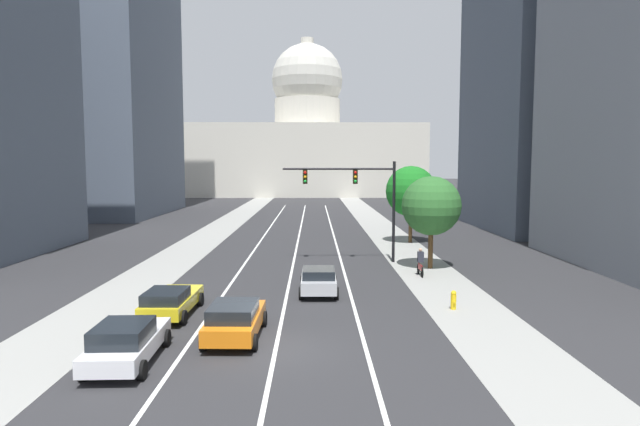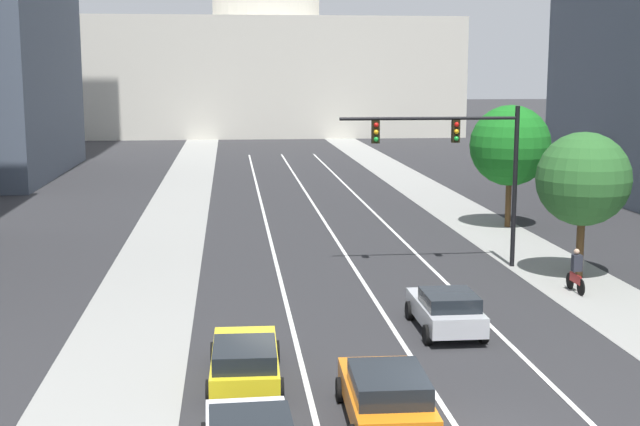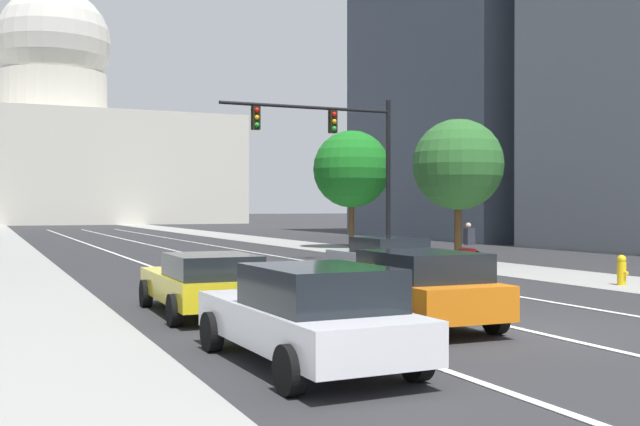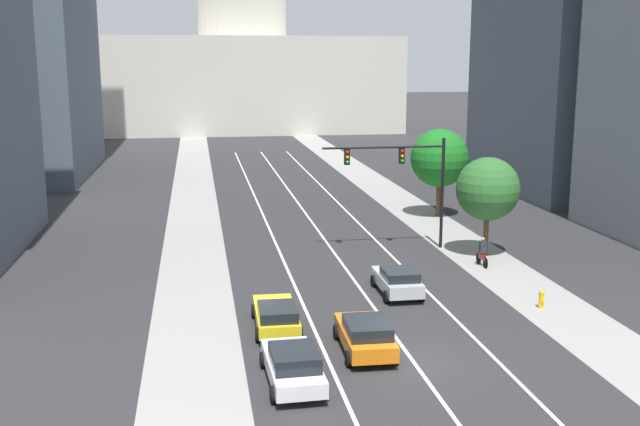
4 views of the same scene
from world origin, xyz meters
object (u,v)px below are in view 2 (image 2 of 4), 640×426
Objects in this scene: car_orange at (386,395)px; street_tree_mid_right at (583,179)px; traffic_signal_mast at (462,153)px; car_yellow at (245,359)px; car_silver at (446,310)px; capitol_building at (267,51)px; cyclist at (576,271)px; street_tree_far_right at (510,146)px.

street_tree_mid_right is (10.72, 14.19, 3.33)m from car_orange.
traffic_signal_mast is 5.10m from street_tree_mid_right.
car_orange is 0.74× the size of street_tree_mid_right.
car_silver reaches higher than car_yellow.
car_silver is at bearing -107.72° from traffic_signal_mast.
capitol_building is at bearing 95.92° from street_tree_mid_right.
capitol_building is 98.96m from car_yellow.
car_silver is at bearing 124.68° from cyclist.
street_tree_far_right is (8.19, 18.60, 3.73)m from car_silver.
traffic_signal_mast is at bearing -17.43° from car_silver.
capitol_building is at bearing -1.74° from car_yellow.
street_tree_far_right is (5.27, 9.47, -0.54)m from traffic_signal_mast.
street_tree_mid_right is (4.47, -2.28, -0.91)m from traffic_signal_mast.
car_yellow is 4.59m from car_orange.
car_yellow is at bearing -141.87° from street_tree_mid_right.
car_silver is at bearing -88.99° from capitol_building.
street_tree_far_right reaches higher than car_orange.
car_silver is 8.06m from car_orange.
traffic_signal_mast is (9.58, 13.30, 4.31)m from car_yellow.
street_tree_mid_right is at bearing -93.88° from street_tree_far_right.
cyclist is 0.26× the size of street_tree_far_right.
car_orange is 18.11m from traffic_signal_mast.
car_yellow is 1.03× the size of car_orange.
cyclist is at bearing -115.20° from street_tree_mid_right.
cyclist is (9.60, 11.79, 0.07)m from car_orange.
street_tree_far_right is at bearing -22.50° from car_orange.
traffic_signal_mast is at bearing -119.09° from street_tree_far_right.
street_tree_far_right is at bearing 86.12° from street_tree_mid_right.
street_tree_mid_right is (7.39, 6.85, 3.36)m from car_silver.
car_silver is 2.39× the size of cyclist.
street_tree_mid_right is at bearing -25.96° from cyclist.
street_tree_far_right reaches higher than street_tree_mid_right.
street_tree_far_right is (9.85, -75.50, -6.67)m from capitol_building.
cyclist is at bearing -84.95° from capitol_building.
capitol_building is 8.26× the size of street_tree_mid_right.
street_tree_far_right is at bearing -8.51° from cyclist.
traffic_signal_mast is 10.85m from street_tree_far_right.
car_silver is 0.53× the size of traffic_signal_mast.
traffic_signal_mast is at bearing 153.04° from street_tree_mid_right.
traffic_signal_mast is (6.25, 16.46, 4.24)m from car_orange.
cyclist is at bearing -97.74° from street_tree_far_right.
capitol_building is at bearing 0.51° from car_orange.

